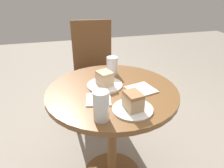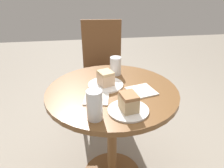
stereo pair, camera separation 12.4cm
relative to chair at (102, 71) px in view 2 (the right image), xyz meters
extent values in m
cylinder|color=brown|center=(-0.02, -0.85, -0.14)|extent=(0.07, 0.07, 0.71)
cylinder|color=brown|center=(-0.02, -0.85, 0.23)|extent=(0.83, 0.83, 0.03)
cylinder|color=brown|center=(-0.22, -0.26, -0.30)|extent=(0.04, 0.04, 0.45)
cylinder|color=brown|center=(0.16, -0.30, -0.30)|extent=(0.04, 0.04, 0.45)
cylinder|color=brown|center=(-0.17, 0.14, -0.30)|extent=(0.04, 0.04, 0.45)
cylinder|color=brown|center=(0.20, 0.10, -0.30)|extent=(0.04, 0.04, 0.45)
cube|color=#47281E|center=(-0.01, -0.08, -0.06)|extent=(0.46, 0.48, 0.03)
cube|color=brown|center=(0.01, 0.13, 0.22)|extent=(0.40, 0.06, 0.54)
cylinder|color=white|center=(-0.05, -0.78, 0.25)|extent=(0.23, 0.23, 0.01)
cylinder|color=white|center=(0.03, -1.09, 0.25)|extent=(0.22, 0.22, 0.01)
cube|color=beige|center=(-0.05, -0.78, 0.29)|extent=(0.11, 0.12, 0.07)
cube|color=tan|center=(-0.05, -0.78, 0.33)|extent=(0.11, 0.12, 0.02)
cube|color=tan|center=(0.03, -1.09, 0.29)|extent=(0.10, 0.12, 0.07)
cube|color=#9E6B42|center=(0.03, -1.09, 0.34)|extent=(0.10, 0.11, 0.02)
cylinder|color=silver|center=(0.04, -0.61, 0.28)|extent=(0.07, 0.07, 0.08)
cylinder|color=white|center=(0.04, -0.61, 0.31)|extent=(0.08, 0.08, 0.13)
cylinder|color=silver|center=(-0.15, -1.13, 0.29)|extent=(0.07, 0.07, 0.10)
cylinder|color=white|center=(-0.15, -1.13, 0.32)|extent=(0.08, 0.08, 0.16)
cube|color=silver|center=(0.16, -0.89, 0.25)|extent=(0.19, 0.19, 0.01)
cube|color=silver|center=(-0.05, -0.64, 0.25)|extent=(0.13, 0.16, 0.00)
cube|color=silver|center=(-0.12, -0.95, 0.25)|extent=(0.16, 0.16, 0.01)
camera|label=1|loc=(-0.31, -2.01, 0.89)|focal=35.00mm
camera|label=2|loc=(-0.19, -2.03, 0.89)|focal=35.00mm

